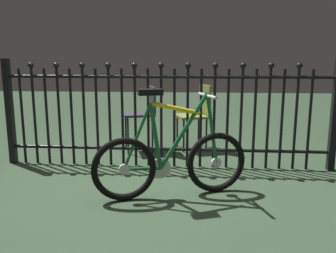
# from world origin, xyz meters

# --- Properties ---
(ground_plane) EXTENTS (20.00, 20.00, 0.00)m
(ground_plane) POSITION_xyz_m (0.00, 0.00, 0.00)
(ground_plane) COLOR #2D402C
(iron_fence) EXTENTS (3.64, 0.07, 1.19)m
(iron_fence) POSITION_xyz_m (-0.08, 0.73, 0.61)
(iron_fence) COLOR black
(iron_fence) RESTS_ON ground
(bicycle) EXTENTS (1.32, 0.54, 0.94)m
(bicycle) POSITION_xyz_m (0.12, -0.14, 0.32)
(bicycle) COLOR black
(bicycle) RESTS_ON ground
(chair_charcoal) EXTENTS (0.49, 0.48, 0.84)m
(chair_charcoal) POSITION_xyz_m (-0.35, 1.39, 0.53)
(chair_charcoal) COLOR black
(chair_charcoal) RESTS_ON ground
(chair_olive) EXTENTS (0.49, 0.49, 0.86)m
(chair_olive) POSITION_xyz_m (0.35, 1.55, 0.52)
(chair_olive) COLOR black
(chair_olive) RESTS_ON ground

